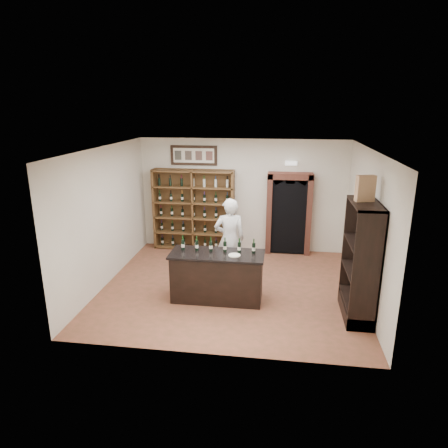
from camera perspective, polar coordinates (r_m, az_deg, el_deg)
The scene contains 20 objects.
floor at distance 8.87m, azimuth 0.93°, elevation -8.95°, with size 5.50×5.50×0.00m, color #944D3B.
ceiling at distance 8.04m, azimuth 1.04°, elevation 10.71°, with size 5.50×5.50×0.00m, color white.
wall_back at distance 10.74m, azimuth 2.63°, elevation 4.10°, with size 5.50×0.04×3.00m, color silver.
wall_left at distance 9.07m, azimuth -16.52°, elevation 1.06°, with size 0.04×5.00×3.00m, color silver.
wall_right at distance 8.46m, azimuth 19.79°, elevation -0.35°, with size 0.04×5.00×3.00m, color silver.
wine_shelf at distance 10.87m, azimuth -4.32°, elevation 2.05°, with size 2.20×0.38×2.20m.
framed_picture at distance 10.73m, azimuth -4.34°, elevation 9.75°, with size 1.25×0.04×0.52m, color black.
arched_doorway at distance 10.62m, azimuth 9.25°, elevation 1.74°, with size 1.17×0.35×2.17m.
emergency_light at distance 10.46m, azimuth 9.56°, elevation 8.56°, with size 0.30×0.10×0.10m, color white.
tasting_counter at distance 8.15m, azimuth -0.99°, elevation -7.53°, with size 1.88×0.78×1.00m.
counter_bottle_0 at distance 8.15m, azimuth -5.90°, elevation -2.96°, with size 0.07×0.07×0.30m.
counter_bottle_1 at distance 8.09m, azimuth -3.91°, elevation -3.06°, with size 0.07×0.07×0.30m.
counter_bottle_2 at distance 8.04m, azimuth -1.90°, elevation -3.17°, with size 0.07×0.07×0.30m.
counter_bottle_3 at distance 8.00m, azimuth 0.13°, elevation -3.27°, with size 0.07×0.07×0.30m.
counter_bottle_4 at distance 7.97m, azimuth 2.19°, elevation -3.36°, with size 0.07×0.07×0.30m.
counter_bottle_5 at distance 7.94m, azimuth 4.26°, elevation -3.45°, with size 0.07×0.07×0.30m.
side_cabinet at distance 7.84m, azimuth 18.90°, elevation -7.43°, with size 0.48×1.20×2.20m.
shopkeeper at distance 8.95m, azimuth 0.79°, elevation -2.19°, with size 0.69×0.45×1.88m, color silver.
plate at distance 7.83m, azimuth 1.49°, elevation -4.48°, with size 0.24×0.24×0.02m, color silver.
wine_crate at distance 7.42m, azimuth 19.54°, elevation 4.81°, with size 0.33×0.13×0.46m, color #AB7F5A.
Camera 1 is at (0.97, -7.94, 3.83)m, focal length 32.00 mm.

